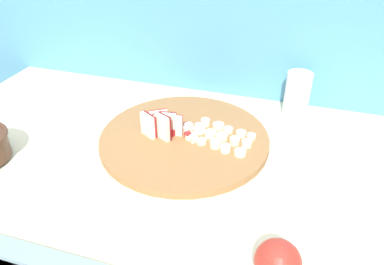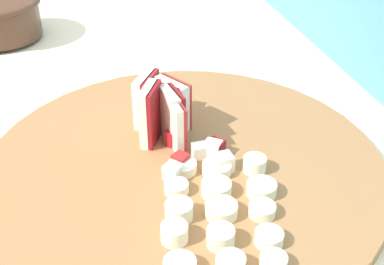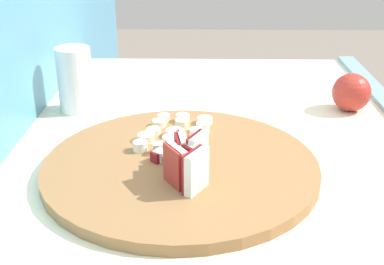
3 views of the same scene
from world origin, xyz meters
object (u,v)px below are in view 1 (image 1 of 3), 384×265
(apple_wedge_fan, at_px, (161,124))
(apple_dice_pile, at_px, (188,130))
(small_jar, at_px, (297,95))
(whole_apple, at_px, (278,262))
(cutting_board, at_px, (184,139))
(banana_slice_rows, at_px, (221,137))

(apple_wedge_fan, xyz_separation_m, apple_dice_pile, (0.06, 0.02, -0.02))
(small_jar, xyz_separation_m, whole_apple, (0.01, -0.54, -0.03))
(cutting_board, xyz_separation_m, apple_dice_pile, (0.00, 0.01, 0.02))
(cutting_board, distance_m, small_jar, 0.33)
(apple_wedge_fan, bearing_deg, apple_dice_pile, 22.35)
(cutting_board, height_order, banana_slice_rows, banana_slice_rows)
(apple_dice_pile, height_order, whole_apple, whole_apple)
(apple_wedge_fan, bearing_deg, whole_apple, -44.75)
(apple_dice_pile, relative_size, small_jar, 0.64)
(small_jar, bearing_deg, apple_dice_pile, -140.99)
(cutting_board, distance_m, whole_apple, 0.41)
(cutting_board, relative_size, apple_wedge_fan, 4.18)
(banana_slice_rows, bearing_deg, apple_wedge_fan, -171.00)
(whole_apple, bearing_deg, apple_dice_pile, 127.12)
(cutting_board, bearing_deg, apple_dice_pile, 73.72)
(apple_dice_pile, distance_m, small_jar, 0.32)
(apple_wedge_fan, distance_m, small_jar, 0.38)
(cutting_board, height_order, whole_apple, whole_apple)
(cutting_board, xyz_separation_m, whole_apple, (0.26, -0.32, 0.03))
(cutting_board, relative_size, small_jar, 3.31)
(apple_dice_pile, bearing_deg, small_jar, 39.01)
(banana_slice_rows, bearing_deg, cutting_board, -172.19)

